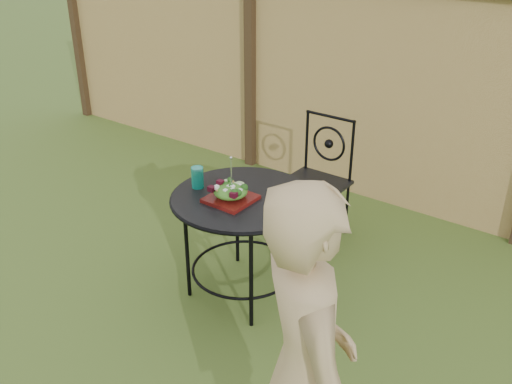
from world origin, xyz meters
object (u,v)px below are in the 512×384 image
patio_table (243,215)px  salad_plate (231,199)px  patio_chair (317,176)px  diner (305,374)px

patio_table → salad_plate: 0.18m
patio_chair → salad_plate: (-0.00, -1.05, 0.23)m
salad_plate → patio_table: bearing=78.1°
salad_plate → patio_chair: bearing=89.9°
patio_chair → patio_table: bearing=-88.9°
patio_chair → salad_plate: size_ratio=3.52×
patio_table → patio_chair: patio_chair is taller
patio_chair → diner: size_ratio=0.60×
diner → salad_plate: size_ratio=5.91×
patio_table → patio_chair: (-0.02, 0.95, -0.08)m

